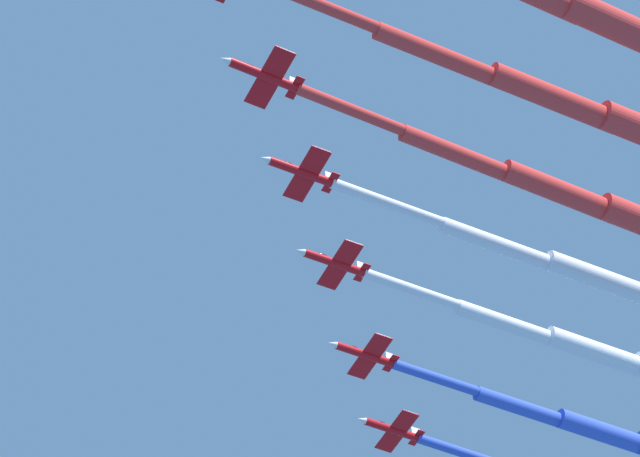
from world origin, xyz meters
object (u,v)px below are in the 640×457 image
at_px(jet_port_mid, 611,282).
at_px(jet_starboard_mid, 602,353).
at_px(jet_starboard_inner, 564,193).
at_px(jet_port_outer, 607,433).
at_px(jet_port_inner, 559,99).

distance_m(jet_port_mid, jet_starboard_mid, 13.57).
bearing_deg(jet_starboard_inner, jet_port_outer, 115.90).
relative_size(jet_port_inner, jet_starboard_inner, 1.03).
height_order(jet_port_inner, jet_starboard_mid, jet_starboard_mid).
height_order(jet_port_inner, jet_starboard_inner, jet_starboard_inner).
bearing_deg(jet_starboard_mid, jet_starboard_inner, -66.36).
relative_size(jet_port_mid, jet_starboard_mid, 1.09).
bearing_deg(jet_port_mid, jet_starboard_inner, -76.43).
bearing_deg(jet_starboard_inner, jet_port_mid, 103.57).
xyz_separation_m(jet_port_inner, jet_port_outer, (-27.85, 54.38, -1.51)).
xyz_separation_m(jet_starboard_inner, jet_port_outer, (-20.02, 41.22, -2.09)).
relative_size(jet_starboard_inner, jet_starboard_mid, 1.01).
xyz_separation_m(jet_port_mid, jet_starboard_mid, (-8.20, 10.80, -0.41)).
bearing_deg(jet_starboard_mid, jet_port_outer, 120.64).
bearing_deg(jet_port_outer, jet_port_inner, -62.88).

